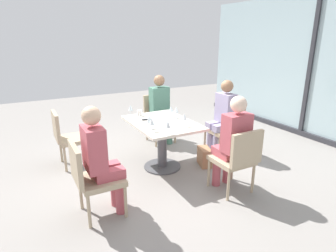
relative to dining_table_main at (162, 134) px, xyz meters
name	(u,v)px	position (x,y,z in m)	size (l,w,h in m)	color
ground_plane	(162,167)	(0.00, 0.00, -0.53)	(12.00, 12.00, 0.00)	gray
window_wall_backdrop	(310,75)	(0.00, 3.20, 0.68)	(5.67, 0.10, 2.70)	#9EB7BC
dining_table_main	(162,134)	(0.00, 0.00, 0.00)	(1.19, 0.85, 0.73)	silver
chair_near_window	(227,125)	(0.00, 1.23, -0.04)	(0.46, 0.51, 0.87)	tan
chair_front_right	(92,176)	(0.74, -1.23, -0.04)	(0.46, 0.50, 0.87)	tan
chair_far_right	(237,157)	(1.11, 0.48, -0.04)	(0.50, 0.46, 0.87)	tan
chair_far_left	(158,115)	(-1.11, 0.48, -0.04)	(0.50, 0.46, 0.87)	tan
chair_front_left	(68,135)	(-0.74, -1.23, -0.04)	(0.46, 0.50, 0.87)	tan
person_near_window	(223,114)	(0.00, 1.12, 0.17)	(0.34, 0.39, 1.26)	#9E93B7
person_front_right	(100,156)	(0.74, -1.12, 0.17)	(0.34, 0.39, 1.26)	#B24C56
person_far_right	(233,139)	(1.00, 0.48, 0.17)	(0.39, 0.34, 1.26)	#B24C56
person_far_left	(161,106)	(-1.00, 0.48, 0.17)	(0.39, 0.34, 1.26)	#4C7F6B
wine_glass_0	(152,122)	(0.32, -0.31, 0.33)	(0.07, 0.07, 0.18)	silver
wine_glass_1	(176,110)	(-0.06, 0.28, 0.33)	(0.07, 0.07, 0.18)	silver
wine_glass_2	(171,109)	(-0.16, 0.24, 0.33)	(0.07, 0.07, 0.18)	silver
wine_glass_3	(131,108)	(-0.51, -0.29, 0.33)	(0.07, 0.07, 0.18)	silver
wine_glass_4	(184,117)	(0.33, 0.18, 0.33)	(0.07, 0.07, 0.18)	silver
wine_glass_5	(168,124)	(0.53, -0.18, 0.33)	(0.07, 0.07, 0.18)	silver
wine_glass_6	(149,119)	(0.20, -0.30, 0.33)	(0.07, 0.07, 0.18)	silver
coffee_cup	(140,113)	(-0.46, -0.16, 0.24)	(0.08, 0.08, 0.09)	white
cell_phone_on_table	(147,119)	(-0.20, -0.15, 0.20)	(0.07, 0.14, 0.01)	black
handbag_0	(205,157)	(0.25, 0.61, -0.39)	(0.30, 0.16, 0.28)	#A3704C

